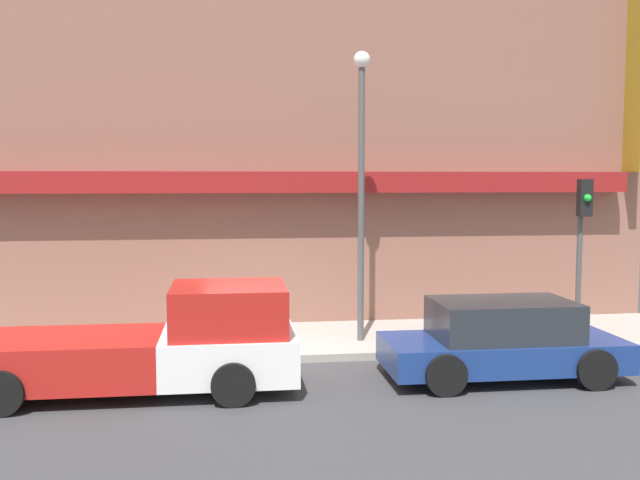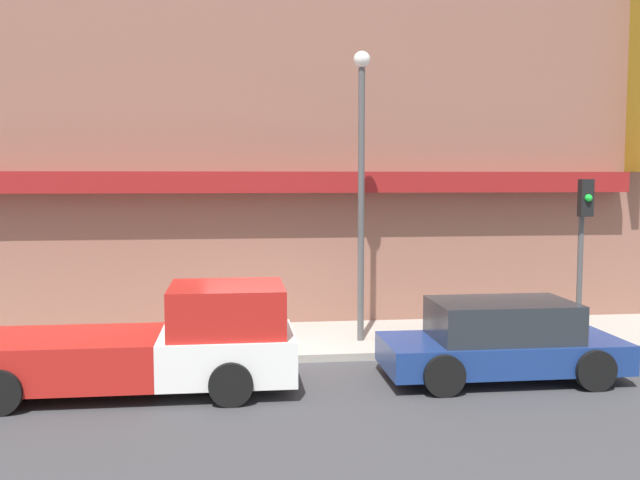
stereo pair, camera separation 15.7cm
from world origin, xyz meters
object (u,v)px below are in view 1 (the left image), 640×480
at_px(pickup_truck, 152,346).
at_px(traffic_light, 582,230).
at_px(fire_hydrant, 177,339).
at_px(street_lamp, 361,165).
at_px(parked_car, 502,340).

bearing_deg(pickup_truck, traffic_light, 11.75).
height_order(fire_hydrant, traffic_light, traffic_light).
xyz_separation_m(fire_hydrant, street_lamp, (3.89, 0.76, 3.51)).
relative_size(parked_car, fire_hydrant, 6.91).
bearing_deg(street_lamp, traffic_light, -6.88).
distance_m(parked_car, traffic_light, 3.88).
bearing_deg(street_lamp, pickup_truck, -146.90).
bearing_deg(street_lamp, fire_hydrant, -168.98).
bearing_deg(parked_car, street_lamp, 126.22).
relative_size(fire_hydrant, traffic_light, 0.18).
bearing_deg(fire_hydrant, pickup_truck, -98.40).
bearing_deg(traffic_light, parked_car, -140.64).
bearing_deg(fire_hydrant, street_lamp, 11.02).
xyz_separation_m(parked_car, traffic_light, (2.63, 2.15, 1.87)).
distance_m(fire_hydrant, traffic_light, 8.92).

